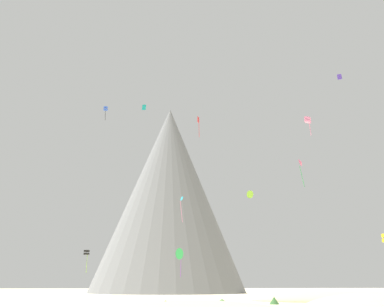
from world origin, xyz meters
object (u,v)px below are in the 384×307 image
(kite_red_high, at_px, (198,122))
(kite_blue_high, at_px, (106,109))
(kite_black_low, at_px, (87,253))
(kite_indigo_high, at_px, (339,77))
(bush_scatter_east, at_px, (332,300))
(kite_rainbow_mid, at_px, (301,163))
(bush_mid_center, at_px, (222,302))
(bush_near_right, at_px, (274,300))
(kite_cyan_mid, at_px, (182,205))
(rock_massif, at_px, (169,200))
(kite_green_low, at_px, (180,254))
(kite_lime_mid, at_px, (250,194))
(bush_ridge_crest, at_px, (166,306))
(kite_teal_high, at_px, (144,107))
(kite_pink_mid, at_px, (308,120))

(kite_red_high, xyz_separation_m, kite_blue_high, (-20.09, -1.43, 1.57))
(kite_black_low, bearing_deg, kite_indigo_high, 172.51)
(kite_indigo_high, bearing_deg, bush_scatter_east, 116.03)
(kite_black_low, distance_m, kite_rainbow_mid, 46.52)
(bush_mid_center, relative_size, bush_near_right, 1.67)
(bush_near_right, bearing_deg, kite_cyan_mid, 111.79)
(bush_near_right, height_order, kite_red_high, kite_red_high)
(kite_blue_high, bearing_deg, rock_massif, 68.52)
(kite_green_low, distance_m, kite_lime_mid, 19.40)
(kite_lime_mid, xyz_separation_m, kite_cyan_mid, (-13.72, -1.26, -2.66))
(kite_indigo_high, bearing_deg, bush_near_right, 99.61)
(bush_ridge_crest, xyz_separation_m, bush_mid_center, (7.89, 12.48, -0.17))
(kite_lime_mid, distance_m, kite_indigo_high, 27.63)
(kite_black_low, bearing_deg, kite_lime_mid, -176.29)
(kite_teal_high, bearing_deg, kite_rainbow_mid, 35.07)
(kite_rainbow_mid, bearing_deg, bush_ridge_crest, 173.98)
(bush_mid_center, relative_size, kite_green_low, 0.45)
(bush_scatter_east, xyz_separation_m, kite_rainbow_mid, (1.55, 10.77, 21.25))
(kite_teal_high, relative_size, kite_cyan_mid, 0.26)
(kite_black_low, distance_m, kite_teal_high, 32.74)
(bush_near_right, xyz_separation_m, kite_teal_high, (-17.36, 30.80, 38.69))
(kite_green_low, relative_size, kite_pink_mid, 1.65)
(rock_massif, distance_m, kite_teal_high, 40.68)
(bush_ridge_crest, height_order, kite_rainbow_mid, kite_rainbow_mid)
(bush_scatter_east, relative_size, kite_teal_high, 0.97)
(rock_massif, relative_size, kite_rainbow_mid, 11.29)
(kite_rainbow_mid, distance_m, kite_blue_high, 42.87)
(bush_ridge_crest, distance_m, bush_mid_center, 14.77)
(rock_massif, xyz_separation_m, kite_blue_high, (-16.28, -38.51, 12.04))
(rock_massif, bearing_deg, bush_ridge_crest, -93.83)
(bush_mid_center, relative_size, kite_indigo_high, 2.15)
(bush_ridge_crest, height_order, kite_green_low, kite_green_low)
(bush_mid_center, bearing_deg, kite_indigo_high, 22.63)
(rock_massif, distance_m, kite_rainbow_mid, 61.06)
(kite_rainbow_mid, relative_size, kite_teal_high, 3.80)
(bush_scatter_east, distance_m, kite_indigo_high, 40.77)
(kite_red_high, xyz_separation_m, kite_cyan_mid, (-4.29, -7.24, -19.78))
(kite_pink_mid, bearing_deg, kite_rainbow_mid, -157.61)
(kite_black_low, height_order, kite_pink_mid, kite_pink_mid)
(kite_blue_high, bearing_deg, kite_indigo_high, -22.63)
(kite_indigo_high, bearing_deg, kite_green_low, 49.77)
(kite_lime_mid, height_order, kite_black_low, kite_lime_mid)
(rock_massif, bearing_deg, kite_red_high, -84.14)
(rock_massif, bearing_deg, bush_near_right, -82.38)
(bush_mid_center, relative_size, kite_red_high, 0.46)
(kite_pink_mid, bearing_deg, kite_black_low, -99.17)
(bush_mid_center, distance_m, kite_cyan_mid, 28.87)
(bush_near_right, distance_m, kite_blue_high, 54.36)
(kite_black_low, xyz_separation_m, kite_pink_mid, (34.90, -34.04, 17.33))
(kite_red_high, bearing_deg, bush_ridge_crest, -113.24)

